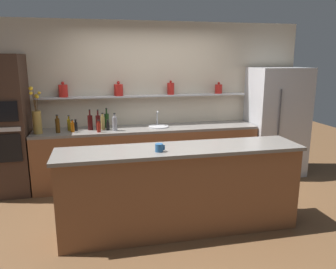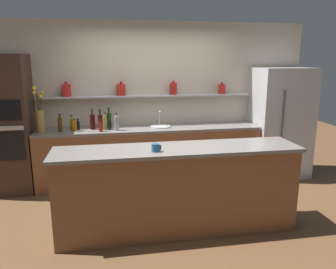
# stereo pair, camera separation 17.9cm
# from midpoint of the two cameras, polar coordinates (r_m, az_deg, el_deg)

# --- Properties ---
(ground_plane) EXTENTS (12.00, 12.00, 0.00)m
(ground_plane) POSITION_cam_midpoint_polar(r_m,az_deg,el_deg) (4.46, -0.40, -13.66)
(ground_plane) COLOR brown
(back_wall_unit) EXTENTS (5.20, 0.28, 2.60)m
(back_wall_unit) POSITION_cam_midpoint_polar(r_m,az_deg,el_deg) (5.60, -3.88, 5.85)
(back_wall_unit) COLOR beige
(back_wall_unit) RESTS_ON ground_plane
(back_counter_unit) EXTENTS (3.55, 0.62, 0.92)m
(back_counter_unit) POSITION_cam_midpoint_polar(r_m,az_deg,el_deg) (5.41, -4.44, -3.57)
(back_counter_unit) COLOR brown
(back_counter_unit) RESTS_ON ground_plane
(island_counter) EXTENTS (2.82, 0.61, 1.02)m
(island_counter) POSITION_cam_midpoint_polar(r_m,az_deg,el_deg) (3.88, 0.85, -9.53)
(island_counter) COLOR brown
(island_counter) RESTS_ON ground_plane
(refrigerator) EXTENTS (0.93, 0.73, 1.86)m
(refrigerator) POSITION_cam_midpoint_polar(r_m,az_deg,el_deg) (5.99, 17.50, 2.12)
(refrigerator) COLOR #B7B7BC
(refrigerator) RESTS_ON ground_plane
(oven_tower) EXTENTS (0.68, 0.64, 2.07)m
(oven_tower) POSITION_cam_midpoint_polar(r_m,az_deg,el_deg) (5.42, -27.54, 1.27)
(oven_tower) COLOR #3D281E
(oven_tower) RESTS_ON ground_plane
(flower_vase) EXTENTS (0.15, 0.15, 0.70)m
(flower_vase) POSITION_cam_midpoint_polar(r_m,az_deg,el_deg) (5.22, -22.81, 2.57)
(flower_vase) COLOR olive
(flower_vase) RESTS_ON back_counter_unit
(sink_fixture) EXTENTS (0.32, 0.32, 0.25)m
(sink_fixture) POSITION_cam_midpoint_polar(r_m,az_deg,el_deg) (5.32, -2.64, 1.54)
(sink_fixture) COLOR #B7B7BC
(sink_fixture) RESTS_ON back_counter_unit
(bottle_spirit_0) EXTENTS (0.07, 0.07, 0.27)m
(bottle_spirit_0) POSITION_cam_midpoint_polar(r_m,az_deg,el_deg) (5.11, -10.25, 1.91)
(bottle_spirit_0) COLOR gray
(bottle_spirit_0) RESTS_ON back_counter_unit
(bottle_sauce_1) EXTENTS (0.05, 0.05, 0.19)m
(bottle_sauce_1) POSITION_cam_midpoint_polar(r_m,az_deg,el_deg) (5.17, -17.24, 1.29)
(bottle_sauce_1) COLOR #9E4C0A
(bottle_sauce_1) RESTS_ON back_counter_unit
(bottle_spirit_2) EXTENTS (0.06, 0.06, 0.26)m
(bottle_spirit_2) POSITION_cam_midpoint_polar(r_m,az_deg,el_deg) (5.25, -12.25, 2.07)
(bottle_spirit_2) COLOR tan
(bottle_spirit_2) RESTS_ON back_counter_unit
(bottle_sauce_3) EXTENTS (0.05, 0.05, 0.17)m
(bottle_sauce_3) POSITION_cam_midpoint_polar(r_m,az_deg,el_deg) (5.17, -11.41, 1.50)
(bottle_sauce_3) COLOR black
(bottle_sauce_3) RESTS_ON back_counter_unit
(bottle_spirit_4) EXTENTS (0.06, 0.06, 0.27)m
(bottle_spirit_4) POSITION_cam_midpoint_polar(r_m,az_deg,el_deg) (5.18, -19.61, 1.54)
(bottle_spirit_4) COLOR #4C2D0C
(bottle_spirit_4) RESTS_ON back_counter_unit
(bottle_wine_5) EXTENTS (0.07, 0.07, 0.32)m
(bottle_wine_5) POSITION_cam_midpoint_polar(r_m,az_deg,el_deg) (5.20, -13.03, 2.06)
(bottle_wine_5) COLOR #380C0C
(bottle_wine_5) RESTS_ON back_counter_unit
(bottle_sauce_6) EXTENTS (0.05, 0.05, 0.18)m
(bottle_sauce_6) POSITION_cam_midpoint_polar(r_m,az_deg,el_deg) (5.25, -16.71, 1.43)
(bottle_sauce_6) COLOR black
(bottle_sauce_6) RESTS_ON back_counter_unit
(bottle_wine_7) EXTENTS (0.08, 0.08, 0.32)m
(bottle_wine_7) POSITION_cam_midpoint_polar(r_m,az_deg,el_deg) (5.25, -14.35, 2.08)
(bottle_wine_7) COLOR #380C0C
(bottle_wine_7) RESTS_ON back_counter_unit
(bottle_sauce_8) EXTENTS (0.05, 0.05, 0.19)m
(bottle_sauce_8) POSITION_cam_midpoint_polar(r_m,az_deg,el_deg) (5.06, -12.97, 1.27)
(bottle_sauce_8) COLOR maroon
(bottle_sauce_8) RESTS_ON back_counter_unit
(bottle_oil_9) EXTENTS (0.05, 0.05, 0.24)m
(bottle_oil_9) POSITION_cam_midpoint_polar(r_m,az_deg,el_deg) (5.29, -17.79, 1.70)
(bottle_oil_9) COLOR brown
(bottle_oil_9) RESTS_ON back_counter_unit
(bottle_wine_10) EXTENTS (0.07, 0.07, 0.32)m
(bottle_wine_10) POSITION_cam_midpoint_polar(r_m,az_deg,el_deg) (5.36, -11.56, 2.43)
(bottle_wine_10) COLOR #193814
(bottle_wine_10) RESTS_ON back_counter_unit
(coffee_mug) EXTENTS (0.11, 0.09, 0.09)m
(coffee_mug) POSITION_cam_midpoint_polar(r_m,az_deg,el_deg) (3.55, -2.99, -2.32)
(coffee_mug) COLOR #235184
(coffee_mug) RESTS_ON island_counter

